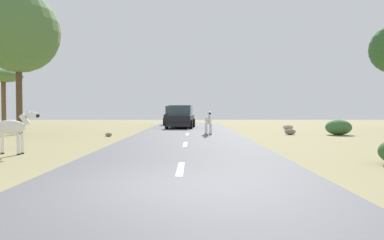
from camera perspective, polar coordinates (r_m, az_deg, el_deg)
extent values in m
plane|color=#998E60|center=(6.67, -5.19, -10.99)|extent=(90.00, 90.00, 0.00)
cube|color=slate|center=(6.64, -2.14, -10.81)|extent=(6.00, 64.00, 0.05)
cube|color=silver|center=(8.59, -1.57, -7.75)|extent=(0.16, 2.00, 0.01)
cube|color=silver|center=(14.55, -0.81, -3.89)|extent=(0.16, 2.00, 0.01)
cube|color=silver|center=(20.52, -0.50, -2.27)|extent=(0.16, 2.00, 0.01)
cube|color=silver|center=(26.51, -0.32, -1.38)|extent=(0.16, 2.00, 0.01)
cube|color=silver|center=(32.51, -0.21, -0.82)|extent=(0.16, 2.00, 0.01)
ellipsoid|color=silver|center=(20.32, 2.86, 0.06)|extent=(0.44, 0.98, 0.45)
cylinder|color=silver|center=(20.01, 2.61, -1.45)|extent=(0.10, 0.10, 0.65)
cylinder|color=#28231E|center=(20.03, 2.61, -2.32)|extent=(0.12, 0.12, 0.04)
cylinder|color=silver|center=(20.04, 3.30, -1.44)|extent=(0.10, 0.10, 0.65)
cylinder|color=#28231E|center=(20.06, 3.30, -2.31)|extent=(0.12, 0.12, 0.04)
cylinder|color=silver|center=(20.64, 2.43, -1.35)|extent=(0.10, 0.10, 0.65)
cylinder|color=#28231E|center=(20.65, 2.43, -2.20)|extent=(0.12, 0.12, 0.04)
cylinder|color=silver|center=(20.66, 3.10, -1.35)|extent=(0.10, 0.10, 0.65)
cylinder|color=#28231E|center=(20.68, 3.10, -2.19)|extent=(0.12, 0.12, 0.04)
cylinder|color=silver|center=(19.86, 3.01, 0.69)|extent=(0.19, 0.35, 0.38)
cube|color=black|center=(19.86, 3.01, 0.92)|extent=(0.05, 0.32, 0.26)
ellipsoid|color=silver|center=(19.63, 3.08, 1.10)|extent=(0.20, 0.43, 0.21)
ellipsoid|color=black|center=(19.47, 3.13, 1.05)|extent=(0.13, 0.15, 0.13)
cone|color=silver|center=(19.73, 2.87, 1.40)|extent=(0.08, 0.08, 0.12)
cone|color=silver|center=(19.74, 3.22, 1.40)|extent=(0.08, 0.08, 0.12)
cylinder|color=black|center=(20.79, 2.72, -0.14)|extent=(0.04, 0.14, 0.39)
ellipsoid|color=silver|center=(13.04, -26.68, -1.03)|extent=(1.01, 0.41, 0.47)
cylinder|color=silver|center=(12.81, -25.61, -3.50)|extent=(0.10, 0.10, 0.68)
cylinder|color=#28231E|center=(12.84, -25.59, -4.92)|extent=(0.12, 0.12, 0.05)
cylinder|color=silver|center=(13.04, -25.11, -3.41)|extent=(0.10, 0.10, 0.68)
cylinder|color=#28231E|center=(13.07, -25.09, -4.81)|extent=(0.12, 0.12, 0.05)
cylinder|color=silver|center=(13.12, -28.19, -3.42)|extent=(0.10, 0.10, 0.68)
cylinder|color=#28231E|center=(13.15, -28.17, -4.81)|extent=(0.12, 0.12, 0.05)
cylinder|color=silver|center=(13.34, -27.65, -3.33)|extent=(0.10, 0.10, 0.68)
cylinder|color=#28231E|center=(13.37, -27.63, -4.70)|extent=(0.12, 0.12, 0.05)
cylinder|color=silver|center=(12.82, -24.79, 0.04)|extent=(0.36, 0.19, 0.40)
cube|color=black|center=(12.81, -24.79, 0.41)|extent=(0.33, 0.04, 0.28)
ellipsoid|color=silver|center=(12.71, -23.83, 0.71)|extent=(0.44, 0.19, 0.22)
ellipsoid|color=black|center=(12.64, -23.11, 0.64)|extent=(0.15, 0.13, 0.13)
cone|color=silver|center=(12.70, -24.41, 1.20)|extent=(0.08, 0.08, 0.13)
cone|color=silver|center=(12.82, -24.17, 1.21)|extent=(0.08, 0.08, 0.13)
cube|color=black|center=(27.64, -1.54, -0.06)|extent=(2.10, 4.32, 0.80)
cube|color=#334751|center=(27.83, -1.50, 1.55)|extent=(1.80, 2.31, 0.76)
cube|color=black|center=(25.51, -2.04, -0.82)|extent=(1.72, 0.28, 0.24)
cylinder|color=black|center=(26.42, -3.78, -0.67)|extent=(0.27, 0.69, 0.68)
cylinder|color=black|center=(26.23, 0.11, -0.68)|extent=(0.27, 0.69, 0.68)
cylinder|color=black|center=(29.09, -3.02, -0.45)|extent=(0.27, 0.69, 0.68)
cylinder|color=black|center=(28.92, 0.52, -0.46)|extent=(0.27, 0.69, 0.68)
cube|color=black|center=(34.17, -2.40, 0.26)|extent=(1.92, 4.25, 0.80)
cube|color=#334751|center=(33.96, -2.42, 1.57)|extent=(1.70, 2.25, 0.76)
cube|color=black|center=(36.33, -2.14, -0.09)|extent=(1.71, 0.21, 0.24)
cylinder|color=black|center=(35.47, -0.79, -0.07)|extent=(0.24, 0.69, 0.68)
cylinder|color=black|center=(35.60, -3.68, -0.07)|extent=(0.24, 0.69, 0.68)
cylinder|color=black|center=(32.78, -1.00, -0.21)|extent=(0.24, 0.69, 0.68)
cylinder|color=black|center=(32.92, -4.14, -0.21)|extent=(0.24, 0.69, 0.68)
cylinder|color=#4C3823|center=(23.26, -25.51, 2.94)|extent=(0.35, 0.35, 4.09)
sphere|color=#4C7038|center=(23.69, -25.63, 12.49)|extent=(4.71, 4.71, 4.71)
cylinder|color=brown|center=(31.21, -27.48, 2.07)|extent=(0.34, 0.34, 3.57)
ellipsoid|color=#4C7038|center=(31.32, -27.54, 6.25)|extent=(2.83, 2.83, 0.99)
ellipsoid|color=#386633|center=(22.28, 22.53, -1.09)|extent=(1.47, 1.32, 0.88)
ellipsoid|color=gray|center=(19.99, -12.85, -2.26)|extent=(0.37, 0.33, 0.21)
ellipsoid|color=#A89E8C|center=(27.07, 15.29, -1.10)|extent=(0.73, 0.74, 0.37)
ellipsoid|color=gray|center=(21.65, 15.59, -1.81)|extent=(0.64, 0.49, 0.35)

